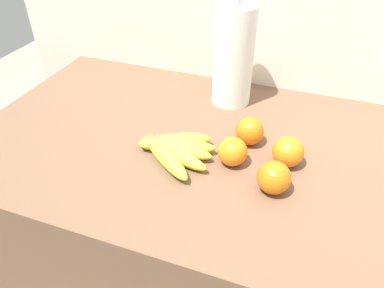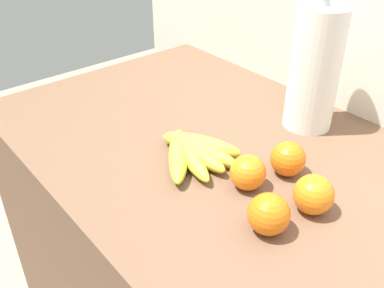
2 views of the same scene
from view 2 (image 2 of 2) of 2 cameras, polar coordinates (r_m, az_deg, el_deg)
banana_bunch at (r=0.92m, az=-0.00°, el=-0.91°), size 0.20×0.20×0.04m
orange_back_left at (r=0.81m, az=15.53°, el=-6.34°), size 0.07×0.07×0.07m
orange_right at (r=0.84m, az=7.28°, el=-3.69°), size 0.07×0.07×0.07m
orange_back_right at (r=0.89m, az=12.37°, el=-1.89°), size 0.07×0.07×0.07m
orange_far_right at (r=0.75m, az=9.94°, el=-8.96°), size 0.07×0.07×0.07m
paper_towel_roll at (r=1.03m, az=15.67°, el=9.34°), size 0.11×0.11×0.31m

